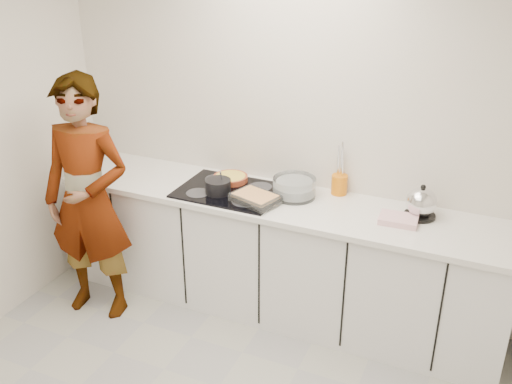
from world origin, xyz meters
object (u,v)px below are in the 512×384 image
at_px(baking_dish, 255,198).
at_px(cook, 88,201).
at_px(saucepan, 218,186).
at_px(kettle, 421,204).
at_px(tart_dish, 231,178).
at_px(utensil_crock, 339,185).
at_px(hob, 230,191).
at_px(mixing_bowl, 294,188).

distance_m(baking_dish, cook, 1.18).
relative_size(saucepan, kettle, 0.76).
distance_m(saucepan, baking_dish, 0.30).
relative_size(baking_dish, cook, 0.20).
distance_m(tart_dish, kettle, 1.38).
distance_m(tart_dish, saucepan, 0.23).
bearing_deg(utensil_crock, hob, -158.62).
height_order(saucepan, baking_dish, saucepan).
bearing_deg(cook, utensil_crock, 17.78).
bearing_deg(tart_dish, cook, -140.58).
bearing_deg(baking_dish, tart_dish, 140.61).
bearing_deg(hob, mixing_bowl, 13.72).
bearing_deg(kettle, cook, -163.36).
bearing_deg(utensil_crock, kettle, -13.39).
bearing_deg(tart_dish, baking_dish, -39.39).
height_order(tart_dish, mixing_bowl, mixing_bowl).
height_order(saucepan, mixing_bowl, saucepan).
bearing_deg(mixing_bowl, baking_dish, -131.72).
bearing_deg(mixing_bowl, utensil_crock, 32.35).
relative_size(hob, mixing_bowl, 1.92).
distance_m(kettle, cook, 2.27).
bearing_deg(saucepan, kettle, 9.41).
relative_size(tart_dish, cook, 0.19).
height_order(tart_dish, kettle, kettle).
bearing_deg(cook, baking_dish, 10.74).
distance_m(hob, cook, 0.99).
bearing_deg(utensil_crock, baking_dish, -140.03).
relative_size(tart_dish, saucepan, 1.76).
bearing_deg(cook, saucepan, 18.93).
distance_m(baking_dish, mixing_bowl, 0.30).
xyz_separation_m(saucepan, utensil_crock, (0.77, 0.36, 0.01)).
xyz_separation_m(tart_dish, kettle, (1.38, -0.00, 0.06)).
height_order(hob, mixing_bowl, mixing_bowl).
bearing_deg(utensil_crock, saucepan, -154.77).
bearing_deg(kettle, baking_dish, -166.35).
relative_size(hob, baking_dish, 2.03).
xyz_separation_m(saucepan, baking_dish, (0.30, -0.03, -0.02)).
bearing_deg(mixing_bowl, saucepan, -159.08).
bearing_deg(kettle, tart_dish, 179.87).
distance_m(saucepan, kettle, 1.38).
bearing_deg(utensil_crock, cook, -153.54).
relative_size(hob, kettle, 2.88).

